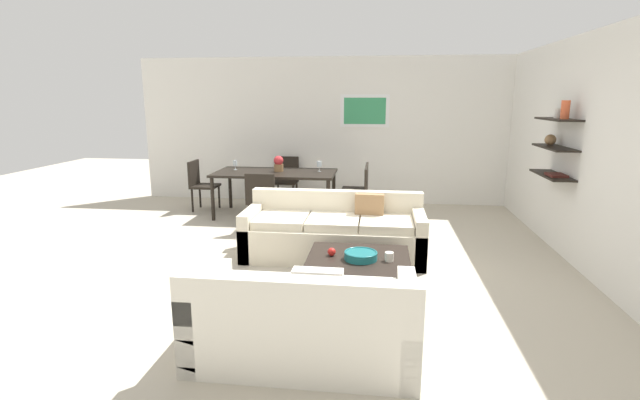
# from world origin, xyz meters

# --- Properties ---
(ground_plane) EXTENTS (18.00, 18.00, 0.00)m
(ground_plane) POSITION_xyz_m (0.00, 0.00, 0.00)
(ground_plane) COLOR #BCB29E
(back_wall_unit) EXTENTS (8.40, 0.09, 2.70)m
(back_wall_unit) POSITION_xyz_m (0.30, 3.53, 1.35)
(back_wall_unit) COLOR silver
(back_wall_unit) RESTS_ON ground
(right_wall_shelf_unit) EXTENTS (0.34, 8.20, 2.70)m
(right_wall_shelf_unit) POSITION_xyz_m (3.03, 0.61, 1.35)
(right_wall_shelf_unit) COLOR silver
(right_wall_shelf_unit) RESTS_ON ground
(sofa_beige) EXTENTS (2.22, 0.90, 0.78)m
(sofa_beige) POSITION_xyz_m (0.14, 0.34, 0.29)
(sofa_beige) COLOR beige
(sofa_beige) RESTS_ON ground
(loveseat_white) EXTENTS (1.70, 0.90, 0.78)m
(loveseat_white) POSITION_xyz_m (0.14, -2.04, 0.29)
(loveseat_white) COLOR silver
(loveseat_white) RESTS_ON ground
(coffee_table) EXTENTS (1.03, 1.09, 0.38)m
(coffee_table) POSITION_xyz_m (0.49, -0.85, 0.19)
(coffee_table) COLOR black
(coffee_table) RESTS_ON ground
(decorative_bowl) EXTENTS (0.33, 0.33, 0.08)m
(decorative_bowl) POSITION_xyz_m (0.52, -0.82, 0.42)
(decorative_bowl) COLOR #19666B
(decorative_bowl) RESTS_ON coffee_table
(candle_jar) EXTENTS (0.09, 0.09, 0.09)m
(candle_jar) POSITION_xyz_m (0.80, -0.83, 0.42)
(candle_jar) COLOR silver
(candle_jar) RESTS_ON coffee_table
(apple_on_coffee_table) EXTENTS (0.08, 0.08, 0.08)m
(apple_on_coffee_table) POSITION_xyz_m (0.22, -0.75, 0.42)
(apple_on_coffee_table) COLOR red
(apple_on_coffee_table) RESTS_ON coffee_table
(dining_table) EXTENTS (2.00, 1.02, 0.75)m
(dining_table) POSITION_xyz_m (-1.04, 2.28, 0.69)
(dining_table) COLOR black
(dining_table) RESTS_ON ground
(dining_chair_head) EXTENTS (0.44, 0.44, 0.88)m
(dining_chair_head) POSITION_xyz_m (-1.04, 3.20, 0.50)
(dining_chair_head) COLOR black
(dining_chair_head) RESTS_ON ground
(dining_chair_right_near) EXTENTS (0.44, 0.44, 0.88)m
(dining_chair_right_near) POSITION_xyz_m (0.37, 2.05, 0.50)
(dining_chair_right_near) COLOR black
(dining_chair_right_near) RESTS_ON ground
(dining_chair_right_far) EXTENTS (0.44, 0.44, 0.88)m
(dining_chair_right_far) POSITION_xyz_m (0.37, 2.51, 0.50)
(dining_chair_right_far) COLOR black
(dining_chair_right_far) RESTS_ON ground
(dining_chair_left_far) EXTENTS (0.44, 0.44, 0.88)m
(dining_chair_left_far) POSITION_xyz_m (-2.45, 2.51, 0.50)
(dining_chair_left_far) COLOR black
(dining_chair_left_far) RESTS_ON ground
(dining_chair_foot) EXTENTS (0.44, 0.44, 0.88)m
(dining_chair_foot) POSITION_xyz_m (-1.04, 1.36, 0.50)
(dining_chair_foot) COLOR black
(dining_chair_foot) RESTS_ON ground
(wine_glass_left_far) EXTENTS (0.07, 0.07, 0.16)m
(wine_glass_left_far) POSITION_xyz_m (-1.77, 2.41, 0.86)
(wine_glass_left_far) COLOR silver
(wine_glass_left_far) RESTS_ON dining_table
(wine_glass_head) EXTENTS (0.07, 0.07, 0.17)m
(wine_glass_head) POSITION_xyz_m (-1.04, 2.73, 0.87)
(wine_glass_head) COLOR silver
(wine_glass_head) RESTS_ON dining_table
(wine_glass_right_far) EXTENTS (0.08, 0.08, 0.17)m
(wine_glass_right_far) POSITION_xyz_m (-0.31, 2.41, 0.87)
(wine_glass_right_far) COLOR silver
(wine_glass_right_far) RESTS_ON dining_table
(centerpiece_vase) EXTENTS (0.16, 0.16, 0.26)m
(centerpiece_vase) POSITION_xyz_m (-0.99, 2.33, 0.88)
(centerpiece_vase) COLOR olive
(centerpiece_vase) RESTS_ON dining_table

